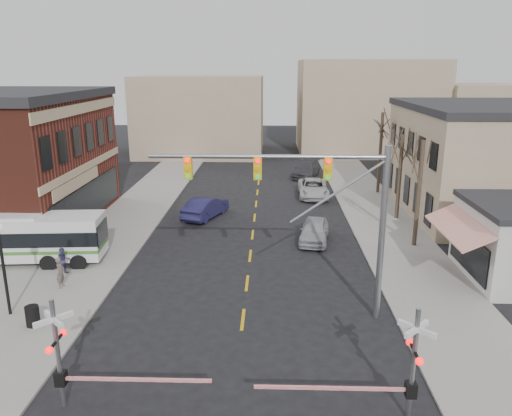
{
  "coord_description": "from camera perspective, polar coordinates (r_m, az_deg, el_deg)",
  "views": [
    {
      "loc": [
        1.23,
        -18.57,
        11.21
      ],
      "look_at": [
        0.41,
        8.46,
        3.5
      ],
      "focal_mm": 35.0,
      "sensor_mm": 36.0,
      "label": 1
    }
  ],
  "objects": [
    {
      "name": "ground",
      "position": [
        21.72,
        -1.82,
        -15.16
      ],
      "size": [
        160.0,
        160.0,
        0.0
      ],
      "primitive_type": "plane",
      "color": "black",
      "rests_on": "ground"
    },
    {
      "name": "sidewalk_west",
      "position": [
        41.56,
        -13.28,
        -0.09
      ],
      "size": [
        5.0,
        60.0,
        0.12
      ],
      "primitive_type": "cube",
      "color": "gray",
      "rests_on": "ground"
    },
    {
      "name": "sidewalk_east",
      "position": [
        40.99,
        13.32,
        -0.31
      ],
      "size": [
        5.0,
        60.0,
        0.12
      ],
      "primitive_type": "cube",
      "color": "gray",
      "rests_on": "ground"
    },
    {
      "name": "tree_east_a",
      "position": [
        32.86,
        18.09,
        1.53
      ],
      "size": [
        0.28,
        0.28,
        6.75
      ],
      "color": "#382B21",
      "rests_on": "sidewalk_east"
    },
    {
      "name": "tree_east_b",
      "position": [
        38.62,
        16.08,
        3.42
      ],
      "size": [
        0.28,
        0.28,
        6.3
      ],
      "color": "#382B21",
      "rests_on": "sidewalk_east"
    },
    {
      "name": "tree_east_c",
      "position": [
        46.24,
        14.01,
        6.12
      ],
      "size": [
        0.28,
        0.28,
        7.2
      ],
      "color": "#382B21",
      "rests_on": "sidewalk_east"
    },
    {
      "name": "transit_bus",
      "position": [
        32.45,
        -26.84,
        -2.99
      ],
      "size": [
        11.45,
        3.36,
        2.91
      ],
      "color": "silver",
      "rests_on": "ground"
    },
    {
      "name": "traffic_signal_mast",
      "position": [
        21.81,
        7.24,
        1.31
      ],
      "size": [
        10.32,
        0.3,
        8.0
      ],
      "color": "gray",
      "rests_on": "ground"
    },
    {
      "name": "rr_crossing_west",
      "position": [
        18.29,
        -20.41,
        -15.54
      ],
      "size": [
        5.6,
        1.36,
        4.0
      ],
      "color": "gray",
      "rests_on": "ground"
    },
    {
      "name": "rr_crossing_east",
      "position": [
        17.35,
        16.1,
        -16.96
      ],
      "size": [
        5.6,
        1.36,
        4.0
      ],
      "color": "gray",
      "rests_on": "ground"
    },
    {
      "name": "street_lamp",
      "position": [
        25.13,
        -27.13,
        -4.31
      ],
      "size": [
        0.44,
        0.44,
        4.44
      ],
      "color": "black",
      "rests_on": "sidewalk_west"
    },
    {
      "name": "trash_bin",
      "position": [
        24.61,
        -24.17,
        -11.19
      ],
      "size": [
        0.6,
        0.6,
        0.92
      ],
      "primitive_type": "cylinder",
      "color": "black",
      "rests_on": "sidewalk_west"
    },
    {
      "name": "car_a",
      "position": [
        33.17,
        6.67,
        -2.57
      ],
      "size": [
        2.45,
        4.65,
        1.51
      ],
      "primitive_type": "imported",
      "rotation": [
        0.0,
        0.0,
        -0.16
      ],
      "color": "#9D9DA1",
      "rests_on": "ground"
    },
    {
      "name": "car_b",
      "position": [
        38.32,
        -5.78,
        0.07
      ],
      "size": [
        3.3,
        5.15,
        1.6
      ],
      "primitive_type": "imported",
      "rotation": [
        0.0,
        0.0,
        2.78
      ],
      "color": "#1B183E",
      "rests_on": "ground"
    },
    {
      "name": "car_c",
      "position": [
        44.61,
        6.55,
        2.26
      ],
      "size": [
        2.61,
        5.54,
        1.53
      ],
      "primitive_type": "imported",
      "rotation": [
        0.0,
        0.0,
        -0.01
      ],
      "color": "#B3B3B3",
      "rests_on": "ground"
    },
    {
      "name": "car_d",
      "position": [
        52.64,
        5.77,
        4.39
      ],
      "size": [
        3.54,
        5.7,
        1.54
      ],
      "primitive_type": "imported",
      "rotation": [
        0.0,
        0.0,
        -0.28
      ],
      "color": "#38383C",
      "rests_on": "ground"
    },
    {
      "name": "pedestrian_near",
      "position": [
        27.89,
        -21.44,
        -6.87
      ],
      "size": [
        0.4,
        0.6,
        1.63
      ],
      "primitive_type": "imported",
      "rotation": [
        0.0,
        0.0,
        1.56
      ],
      "color": "#61524D",
      "rests_on": "sidewalk_west"
    },
    {
      "name": "pedestrian_far",
      "position": [
        29.58,
        -21.14,
        -5.66
      ],
      "size": [
        0.93,
        0.91,
        1.51
      ],
      "primitive_type": "imported",
      "rotation": [
        0.0,
        0.0,
        0.68
      ],
      "color": "#3D3965",
      "rests_on": "sidewalk_west"
    }
  ]
}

